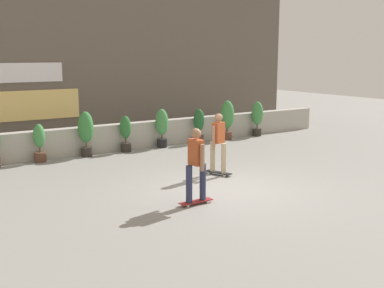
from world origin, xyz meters
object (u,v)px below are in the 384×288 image
object	(u,v)px
potted_plant_2	(39,142)
potted_plant_7	(227,117)
potted_plant_5	(162,126)
skater_foreground	(218,141)
potted_plant_4	(126,133)
potted_plant_6	(199,124)
potted_plant_8	(257,116)
potted_plant_3	(86,131)
skater_by_wall_right	(196,163)

from	to	relation	value
potted_plant_2	potted_plant_7	distance (m)	7.19
potted_plant_5	skater_foreground	xyz separation A→B (m)	(-0.65, -4.27, 0.17)
potted_plant_4	potted_plant_5	distance (m)	1.41
potted_plant_4	potted_plant_6	distance (m)	2.98
potted_plant_7	skater_foreground	bearing A→B (deg)	-129.72
potted_plant_8	potted_plant_6	bearing A→B (deg)	180.00
potted_plant_3	potted_plant_4	xyz separation A→B (m)	(1.39, 0.00, -0.19)
potted_plant_3	skater_by_wall_right	bearing A→B (deg)	-88.15
potted_plant_5	potted_plant_8	world-z (taller)	potted_plant_8
potted_plant_7	potted_plant_8	world-z (taller)	potted_plant_7
potted_plant_6	potted_plant_3	bearing A→B (deg)	180.00
potted_plant_6	potted_plant_8	size ratio (longest dim) A/B	0.91
potted_plant_4	potted_plant_7	world-z (taller)	potted_plant_7
potted_plant_2	potted_plant_7	world-z (taller)	potted_plant_7
potted_plant_2	potted_plant_8	world-z (taller)	potted_plant_8
skater_foreground	potted_plant_5	bearing A→B (deg)	81.31
potted_plant_2	potted_plant_6	distance (m)	5.87
skater_foreground	potted_plant_2	bearing A→B (deg)	130.45
skater_by_wall_right	potted_plant_6	bearing A→B (deg)	55.65
potted_plant_7	potted_plant_2	bearing A→B (deg)	180.00
potted_plant_3	potted_plant_8	world-z (taller)	potted_plant_3
potted_plant_2	potted_plant_5	xyz separation A→B (m)	(4.29, 0.00, 0.16)
potted_plant_2	potted_plant_7	size ratio (longest dim) A/B	0.78
potted_plant_5	skater_foreground	distance (m)	4.32
potted_plant_2	potted_plant_4	xyz separation A→B (m)	(2.88, 0.00, 0.04)
potted_plant_7	skater_by_wall_right	world-z (taller)	skater_by_wall_right
potted_plant_5	potted_plant_7	size ratio (longest dim) A/B	0.91
potted_plant_2	potted_plant_4	size ratio (longest dim) A/B	0.96
potted_plant_6	skater_foreground	size ratio (longest dim) A/B	0.75
potted_plant_4	potted_plant_8	bearing A→B (deg)	-0.00
potted_plant_3	skater_foreground	xyz separation A→B (m)	(2.15, -4.27, 0.10)
potted_plant_3	potted_plant_8	distance (m)	7.20
potted_plant_7	potted_plant_6	bearing A→B (deg)	180.00
potted_plant_3	potted_plant_8	size ratio (longest dim) A/B	1.05
potted_plant_3	skater_foreground	size ratio (longest dim) A/B	0.86
potted_plant_5	potted_plant_6	xyz separation A→B (m)	(1.58, 0.00, -0.08)
potted_plant_3	potted_plant_7	size ratio (longest dim) A/B	0.97
potted_plant_4	skater_by_wall_right	distance (m)	6.24
potted_plant_4	skater_foreground	bearing A→B (deg)	-79.96
potted_plant_4	potted_plant_5	size ratio (longest dim) A/B	0.89
potted_plant_4	potted_plant_6	size ratio (longest dim) A/B	0.97
potted_plant_4	potted_plant_8	size ratio (longest dim) A/B	0.88
skater_foreground	potted_plant_8	bearing A→B (deg)	40.19
potted_plant_7	skater_foreground	xyz separation A→B (m)	(-3.54, -4.27, 0.07)
potted_plant_3	potted_plant_6	world-z (taller)	potted_plant_3
potted_plant_5	skater_by_wall_right	world-z (taller)	skater_by_wall_right
skater_by_wall_right	potted_plant_7	bearing A→B (deg)	48.06
potted_plant_5	potted_plant_8	xyz separation A→B (m)	(4.40, -0.00, 0.02)
potted_plant_6	potted_plant_2	bearing A→B (deg)	180.00
potted_plant_7	skater_foreground	size ratio (longest dim) A/B	0.89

